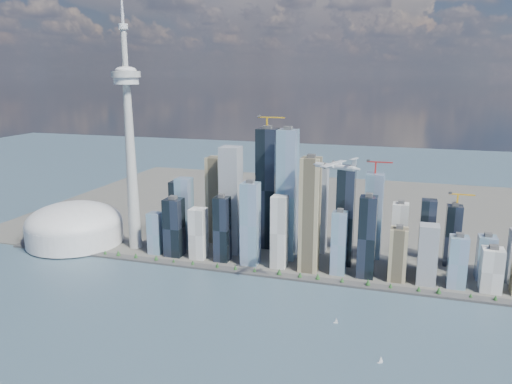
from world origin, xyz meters
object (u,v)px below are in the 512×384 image
(needle_tower, at_px, (129,136))
(airplane, at_px, (336,166))
(dome_stadium, at_px, (75,226))
(sailboat_west, at_px, (381,361))
(sailboat_east, at_px, (336,321))

(needle_tower, relative_size, airplane, 7.46)
(dome_stadium, relative_size, sailboat_west, 19.45)
(airplane, bearing_deg, dome_stadium, -176.12)
(dome_stadium, bearing_deg, sailboat_east, -18.08)
(needle_tower, xyz_separation_m, sailboat_west, (515.45, -288.88, -232.54))
(sailboat_east, bearing_deg, needle_tower, 156.31)
(dome_stadium, xyz_separation_m, sailboat_west, (655.45, -278.88, -36.14))
(sailboat_west, relative_size, sailboat_east, 1.09)
(airplane, distance_m, sailboat_west, 270.02)
(dome_stadium, height_order, airplane, airplane)
(airplane, distance_m, sailboat_east, 227.19)
(needle_tower, height_order, sailboat_east, needle_tower)
(needle_tower, bearing_deg, dome_stadium, -175.91)
(needle_tower, xyz_separation_m, sailboat_east, (447.12, -201.69, -232.80))
(airplane, relative_size, sailboat_east, 7.80)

